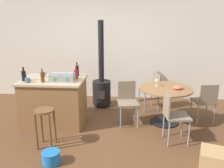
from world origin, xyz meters
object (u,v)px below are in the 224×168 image
Objects in this scene: folding_chair_right at (128,99)px; bottle_2 at (77,71)px; bottle_3 at (76,74)px; toolbox at (62,77)px; kitchen_island at (54,101)px; bottle_1 at (24,76)px; folding_chair_left at (152,88)px; folding_chair_far at (205,100)px; serving_bowl at (178,87)px; cup_0 at (72,75)px; bottle_0 at (42,77)px; cardboard_box at (215,160)px; wood_stove at (102,86)px; wine_glass at (157,81)px; plastic_bucket at (51,158)px; wooden_stool at (45,120)px; dining_table at (166,96)px; folding_chair_near at (173,114)px; cup_2 at (28,80)px; cup_1 at (43,74)px.

bottle_2 is (-1.05, 0.19, 0.53)m from folding_chair_right.
toolbox is at bearing -138.10° from bottle_3.
kitchen_island is 0.77m from bottle_1.
folding_chair_far is at bearing -35.49° from folding_chair_left.
cup_0 is at bearing 177.55° from serving_bowl.
cardboard_box is (2.85, -1.09, -0.89)m from bottle_0.
wood_stove is 3.04m from cardboard_box.
plastic_bucket is at bearing -135.58° from wine_glass.
folding_chair_left is at bearing 21.38° from bottle_2.
dining_table reaches higher than wooden_stool.
toolbox is 0.36m from bottle_0.
cardboard_box is (0.48, -0.73, -0.38)m from folding_chair_near.
folding_chair_right is 2.18× the size of cardboard_box.
toolbox is at bearing -27.94° from kitchen_island.
folding_chair_right is at bearing 1.91° from bottle_3.
cup_2 is at bearing -143.59° from kitchen_island.
bottle_0 reaches higher than wooden_stool.
cup_1 is 3.47m from cardboard_box.
folding_chair_far reaches higher than wooden_stool.
serving_bowl is (2.22, 0.24, -0.22)m from toolbox.
bottle_0 reaches higher than cup_1.
wine_glass is (2.18, 0.52, -0.18)m from bottle_0.
folding_chair_far is 0.66m from serving_bowl.
serving_bowl reaches higher than cardboard_box.
bottle_0 reaches higher than serving_bowl.
cup_0 is at bearing 0.92° from cup_1.
wood_stove is 7.11× the size of bottle_2.
wooden_stool is 0.76× the size of folding_chair_left.
folding_chair_far is at bearing 6.88° from toolbox.
cardboard_box is (2.40, -1.53, -0.83)m from cup_0.
dining_table is 1.85m from bottle_3.
plastic_bucket is at bearing -83.79° from toolbox.
bottle_1 reaches higher than wooden_stool.
bottle_2 is 0.23m from bottle_3.
folding_chair_right is at bearing 36.76° from wooden_stool.
bottle_3 is (0.57, 0.30, -0.00)m from bottle_0.
bottle_0 reaches higher than kitchen_island.
bottle_2 is at bearing -119.61° from wood_stove.
dining_table is 0.51× the size of wood_stove.
kitchen_island is at bearing -144.31° from bottle_2.
cup_1 reaches higher than dining_table.
bottle_2 is 1.65m from wine_glass.
cup_1 is 0.77× the size of wine_glass.
cup_0 is at bearing 43.74° from bottle_0.
bottle_0 is (-2.35, -0.40, 0.46)m from dining_table.
folding_chair_right is at bearing -55.15° from wood_stove.
bottle_0 is 0.97× the size of bottle_1.
kitchen_island is 0.65m from cup_0.
folding_chair_left is 2.81m from bottle_1.
wine_glass is (-0.98, 0.09, 0.35)m from folding_chair_far.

